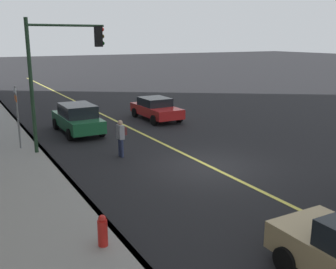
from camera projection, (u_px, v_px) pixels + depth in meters
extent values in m
plane|color=black|center=(208.00, 166.00, 15.72)|extent=(200.00, 200.00, 0.00)
cube|color=gray|center=(17.00, 199.00, 12.27)|extent=(80.00, 3.87, 0.15)
cube|color=slate|center=(76.00, 189.00, 13.15)|extent=(80.00, 0.16, 0.15)
cube|color=#D8CC4C|center=(208.00, 166.00, 15.71)|extent=(80.00, 0.16, 0.01)
cylinder|color=black|center=(286.00, 260.00, 8.52)|extent=(0.60, 0.22, 0.60)
cube|color=red|center=(156.00, 110.00, 24.40)|extent=(4.08, 1.74, 0.57)
cube|color=black|center=(155.00, 102.00, 24.44)|extent=(1.89, 1.60, 0.49)
cylinder|color=black|center=(179.00, 117.00, 23.73)|extent=(0.60, 0.22, 0.60)
cylinder|color=black|center=(154.00, 120.00, 22.93)|extent=(0.60, 0.22, 0.60)
cylinder|color=black|center=(158.00, 110.00, 26.01)|extent=(0.60, 0.22, 0.60)
cylinder|color=black|center=(135.00, 113.00, 25.21)|extent=(0.60, 0.22, 0.60)
cube|color=#1E6038|center=(78.00, 121.00, 21.05)|extent=(4.34, 1.71, 0.64)
cube|color=black|center=(78.00, 110.00, 20.80)|extent=(2.28, 1.58, 0.63)
cylinder|color=black|center=(56.00, 124.00, 21.94)|extent=(0.60, 0.22, 0.60)
cylinder|color=black|center=(85.00, 121.00, 22.73)|extent=(0.60, 0.22, 0.60)
cylinder|color=black|center=(70.00, 135.00, 19.51)|extent=(0.60, 0.22, 0.60)
cylinder|color=black|center=(102.00, 131.00, 20.30)|extent=(0.60, 0.22, 0.60)
cylinder|color=#262D4C|center=(122.00, 148.00, 16.74)|extent=(0.14, 0.14, 0.80)
cylinder|color=#262D4C|center=(120.00, 147.00, 16.91)|extent=(0.14, 0.14, 0.80)
cube|color=gray|center=(120.00, 132.00, 16.66)|extent=(0.39, 0.23, 0.60)
sphere|color=tan|center=(120.00, 123.00, 16.56)|extent=(0.22, 0.22, 0.22)
cube|color=#592626|center=(124.00, 131.00, 16.73)|extent=(0.26, 0.16, 0.34)
cylinder|color=#1E3823|center=(32.00, 89.00, 16.40)|extent=(0.16, 0.16, 5.79)
cylinder|color=#1E3823|center=(67.00, 25.00, 16.55)|extent=(0.10, 3.27, 0.10)
cube|color=black|center=(98.00, 36.00, 17.31)|extent=(0.28, 0.30, 0.90)
sphere|color=red|center=(102.00, 29.00, 17.32)|extent=(0.18, 0.18, 0.18)
sphere|color=#392905|center=(102.00, 36.00, 17.40)|extent=(0.18, 0.18, 0.18)
sphere|color=black|center=(103.00, 43.00, 17.47)|extent=(0.18, 0.18, 0.18)
cylinder|color=slate|center=(18.00, 119.00, 17.38)|extent=(0.08, 0.08, 2.95)
cube|color=white|center=(15.00, 91.00, 17.07)|extent=(0.60, 0.02, 0.20)
cube|color=#DB5919|center=(16.00, 99.00, 17.15)|extent=(0.44, 0.02, 0.28)
cylinder|color=red|center=(103.00, 236.00, 9.35)|extent=(0.24, 0.24, 0.80)
sphere|color=red|center=(102.00, 219.00, 9.25)|extent=(0.20, 0.20, 0.20)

